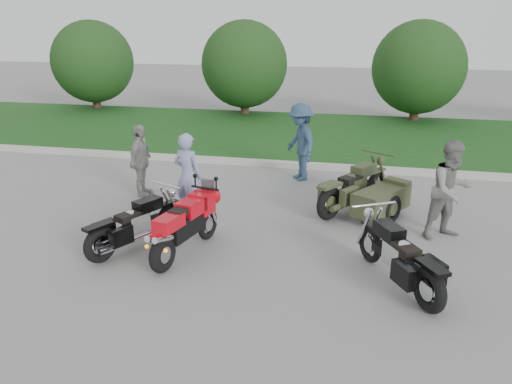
% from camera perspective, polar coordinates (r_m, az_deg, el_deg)
% --- Properties ---
extents(ground, '(80.00, 80.00, 0.00)m').
position_cam_1_polar(ground, '(8.58, -3.21, -7.89)').
color(ground, gray).
rests_on(ground, ground).
extents(curb, '(60.00, 0.30, 0.15)m').
position_cam_1_polar(curb, '(14.05, 3.36, 3.17)').
color(curb, '#B6B4AB').
rests_on(curb, ground).
extents(grass_strip, '(60.00, 8.00, 0.14)m').
position_cam_1_polar(grass_strip, '(18.04, 5.51, 6.60)').
color(grass_strip, '#276221').
rests_on(grass_strip, ground).
extents(tree_far_left, '(3.60, 3.60, 4.00)m').
position_cam_1_polar(tree_far_left, '(24.19, -18.16, 13.96)').
color(tree_far_left, '#3F2B1C').
rests_on(tree_far_left, ground).
extents(tree_mid_left, '(3.60, 3.60, 4.00)m').
position_cam_1_polar(tree_mid_left, '(21.55, -1.32, 14.36)').
color(tree_mid_left, '#3F2B1C').
rests_on(tree_mid_left, ground).
extents(tree_mid_right, '(3.60, 3.60, 4.00)m').
position_cam_1_polar(tree_mid_right, '(21.02, 18.10, 13.37)').
color(tree_mid_right, '#3F2B1C').
rests_on(tree_mid_right, ground).
extents(sportbike_red, '(0.66, 2.04, 0.98)m').
position_cam_1_polar(sportbike_red, '(8.63, -8.16, -3.70)').
color(sportbike_red, black).
rests_on(sportbike_red, ground).
extents(cruiser_left, '(1.06, 2.01, 0.83)m').
position_cam_1_polar(cruiser_left, '(9.11, -13.90, -3.85)').
color(cruiser_left, black).
rests_on(cruiser_left, ground).
extents(cruiser_right, '(1.26, 2.04, 0.88)m').
position_cam_1_polar(cruiser_right, '(7.91, 16.29, -7.49)').
color(cruiser_right, black).
rests_on(cruiser_right, ground).
extents(cruiser_sidecar, '(1.92, 2.27, 0.94)m').
position_cam_1_polar(cruiser_sidecar, '(10.62, 12.74, -0.42)').
color(cruiser_sidecar, black).
rests_on(cruiser_sidecar, ground).
extents(person_stripe, '(0.74, 0.59, 1.78)m').
position_cam_1_polar(person_stripe, '(10.26, -7.79, 1.84)').
color(person_stripe, '#898EBB').
rests_on(person_stripe, ground).
extents(person_grey, '(1.14, 1.07, 1.86)m').
position_cam_1_polar(person_grey, '(9.83, 21.42, 0.20)').
color(person_grey, gray).
rests_on(person_grey, ground).
extents(person_denim, '(1.28, 1.46, 1.96)m').
position_cam_1_polar(person_denim, '(12.73, 5.08, 5.68)').
color(person_denim, '#2E4761').
rests_on(person_denim, ground).
extents(person_back, '(0.43, 0.99, 1.68)m').
position_cam_1_polar(person_back, '(11.77, -13.03, 3.48)').
color(person_back, gray).
rests_on(person_back, ground).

